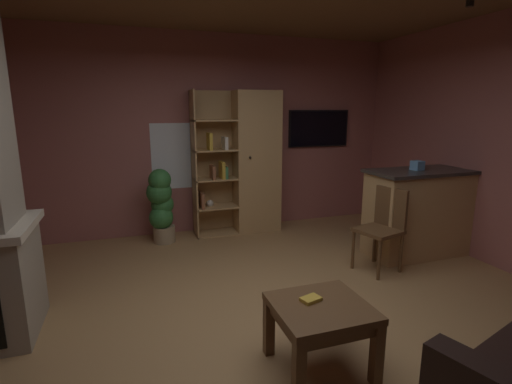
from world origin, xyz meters
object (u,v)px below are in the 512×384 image
bookshelf_cabinet (250,163)px  dining_chair (383,224)px  kitchen_bar_counter (426,211)px  tissue_box (417,165)px  wall_mounted_tv (319,128)px  coffee_table (321,317)px  table_book_0 (311,299)px  potted_floor_plant (161,204)px

bookshelf_cabinet → dining_chair: bearing=-62.4°
kitchen_bar_counter → dining_chair: kitchen_bar_counter is taller
tissue_box → wall_mounted_tv: wall_mounted_tv is taller
dining_chair → tissue_box: bearing=23.2°
kitchen_bar_counter → coffee_table: 2.76m
dining_chair → wall_mounted_tv: (0.24, 2.03, 0.94)m
table_book_0 → dining_chair: bearing=39.2°
kitchen_bar_counter → tissue_box: size_ratio=12.77×
coffee_table → wall_mounted_tv: size_ratio=0.63×
bookshelf_cabinet → dining_chair: bookshelf_cabinet is taller
coffee_table → table_book_0: 0.13m
dining_chair → potted_floor_plant: bearing=143.2°
tissue_box → potted_floor_plant: (-2.88, 1.41, -0.58)m
dining_chair → potted_floor_plant: potted_floor_plant is taller
tissue_box → potted_floor_plant: size_ratio=0.12×
dining_chair → table_book_0: bearing=-140.8°
tissue_box → potted_floor_plant: tissue_box is taller
tissue_box → table_book_0: (-2.13, -1.49, -0.62)m
bookshelf_cabinet → tissue_box: bearing=-44.5°
potted_floor_plant → kitchen_bar_counter: bearing=-24.8°
coffee_table → potted_floor_plant: (-0.79, 2.97, 0.15)m
coffee_table → potted_floor_plant: bearing=104.9°
tissue_box → coffee_table: tissue_box is taller
wall_mounted_tv → table_book_0: bearing=-118.0°
potted_floor_plant → tissue_box: bearing=-26.1°
bookshelf_cabinet → wall_mounted_tv: size_ratio=2.02×
bookshelf_cabinet → kitchen_bar_counter: bearing=-41.4°
bookshelf_cabinet → wall_mounted_tv: 1.30m
bookshelf_cabinet → coffee_table: bearing=-99.2°
dining_chair → bookshelf_cabinet: bearing=117.6°
coffee_table → potted_floor_plant: 3.08m
dining_chair → coffee_table: bearing=-138.5°
bookshelf_cabinet → table_book_0: bearing=-100.1°
potted_floor_plant → dining_chair: bearing=-36.8°
table_book_0 → dining_chair: size_ratio=0.15×
kitchen_bar_counter → potted_floor_plant: 3.38m
kitchen_bar_counter → wall_mounted_tv: size_ratio=1.54×
kitchen_bar_counter → potted_floor_plant: kitchen_bar_counter is taller
bookshelf_cabinet → potted_floor_plant: 1.38m
tissue_box → dining_chair: (-0.63, -0.27, -0.58)m
table_book_0 → potted_floor_plant: size_ratio=0.13×
kitchen_bar_counter → table_book_0: 2.75m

